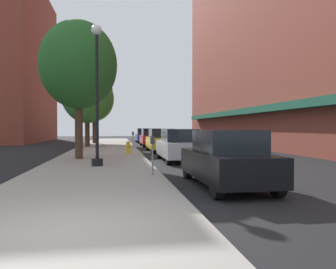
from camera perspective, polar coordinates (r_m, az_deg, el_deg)
The scene contains 15 objects.
ground_plane at distance 23.35m, azimuth -1.27°, elevation -3.04°, with size 90.00×90.00×0.00m, color black.
sidewalk_slab at distance 24.14m, azimuth -11.05°, elevation -2.78°, with size 4.80×50.00×0.12m, color gray.
building_far_background at distance 44.37m, azimuth -24.90°, elevation 11.03°, with size 6.80×18.00×18.82m.
lamppost at distance 13.98m, azimuth -12.39°, elevation 7.25°, with size 0.48×0.48×5.90m.
fire_hydrant at distance 20.03m, azimuth -7.01°, elevation -2.26°, with size 0.33×0.26×0.79m.
parking_meter_near at distance 24.12m, azimuth -6.19°, elevation -0.65°, with size 0.14×0.09×1.31m.
parking_meter_far at distance 11.04m, azimuth -2.74°, elevation -2.82°, with size 0.14×0.09×1.31m.
tree_near at distance 28.57m, azimuth -14.04°, elevation 6.94°, with size 4.34×4.34×6.99m.
tree_mid at distance 34.91m, azimuth -12.85°, elevation 6.11°, with size 4.08×4.08×6.98m.
tree_far at distance 17.65m, azimuth -15.48°, elevation 11.67°, with size 3.94×3.94×7.11m.
car_black at distance 9.61m, azimuth 10.21°, elevation -4.27°, with size 1.80×4.30×1.66m.
car_silver at distance 16.65m, azimuth 1.89°, elevation -1.95°, with size 1.80×4.30×1.66m.
car_yellow at distance 23.26m, azimuth -1.25°, elevation -1.06°, with size 1.80×4.30×1.66m.
car_red at distance 30.25m, azimuth -3.07°, elevation -0.54°, with size 1.80×4.30×1.66m.
car_blue at distance 37.57m, azimuth -4.24°, elevation -0.21°, with size 1.80×4.30×1.66m.
Camera 1 is at (0.84, -5.07, 1.72)m, focal length 34.64 mm.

